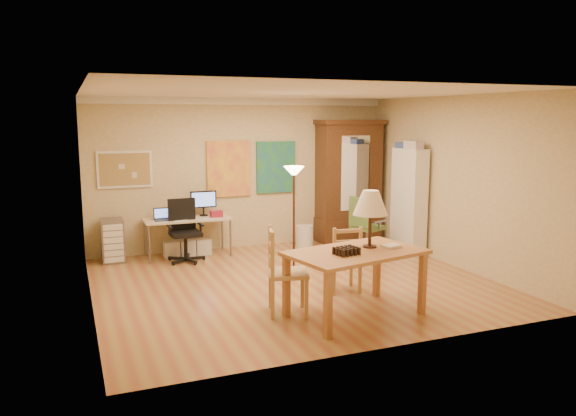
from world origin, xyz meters
name	(u,v)px	position (x,y,z in m)	size (l,w,h in m)	color
floor	(294,283)	(0.00, 0.00, 0.00)	(5.50, 5.50, 0.00)	#9C5937
crown_molding	(242,101)	(0.00, 2.46, 2.64)	(5.50, 0.08, 0.12)	white
corkboard	(125,169)	(-2.05, 2.47, 1.50)	(0.90, 0.04, 0.62)	tan
art_panel_left	(229,169)	(-0.25, 2.47, 1.45)	(0.80, 0.04, 1.00)	yellow
art_panel_right	(276,167)	(0.65, 2.47, 1.45)	(0.75, 0.04, 0.95)	#226588
dining_table	(361,237)	(0.27, -1.48, 0.95)	(1.75, 1.27, 1.49)	olive
ladder_chair_back	(344,261)	(0.48, -0.62, 0.43)	(0.48, 0.46, 0.92)	tan
ladder_chair_left	(285,274)	(-0.58, -1.14, 0.49)	(0.58, 0.60, 1.05)	tan
torchiere_lamp	(294,189)	(0.11, 0.25, 1.33)	(0.30, 0.30, 1.66)	#43221A
computer_desk	(189,233)	(-1.07, 2.15, 0.40)	(1.45, 0.64, 1.10)	tan
office_chair_black	(185,245)	(-1.21, 1.80, 0.28)	(0.63, 0.63, 1.03)	black
office_chair_green	(366,239)	(1.82, 1.13, 0.27)	(0.63, 0.63, 1.02)	slate
drawer_cart	(112,241)	(-2.32, 2.21, 0.36)	(0.36, 0.43, 0.71)	slate
armoire	(348,189)	(2.04, 2.24, 1.01)	(1.26, 0.60, 2.32)	black
bookshelf	(409,202)	(2.55, 0.95, 0.91)	(0.27, 0.73, 1.83)	white
wastebin	(305,236)	(1.05, 2.04, 0.20)	(0.32, 0.32, 0.40)	silver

